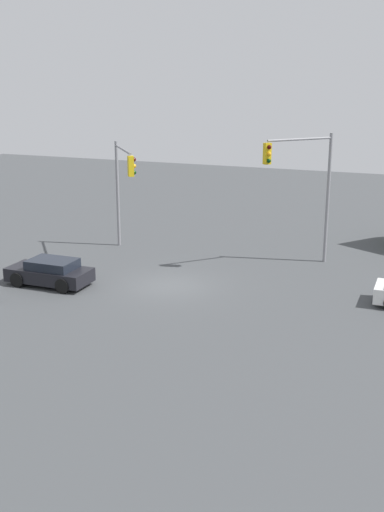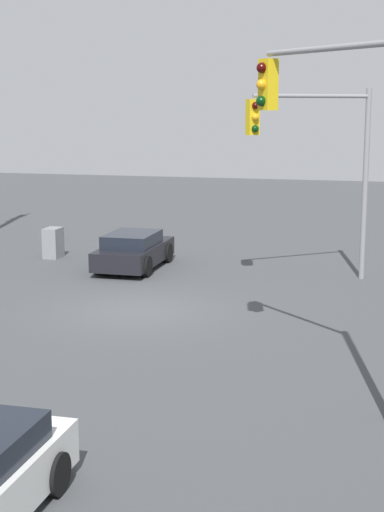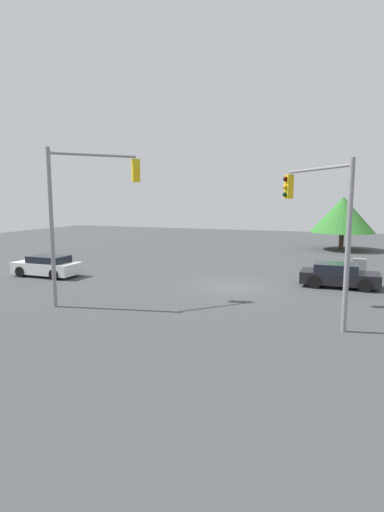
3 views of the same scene
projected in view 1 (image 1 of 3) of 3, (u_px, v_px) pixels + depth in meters
name	position (u px, v px, depth m)	size (l,w,h in m)	color
ground_plane	(170.00, 286.00, 31.00)	(80.00, 80.00, 0.00)	#424447
sedan_dark	(50.00, 272.00, 30.97)	(4.06, 1.92, 1.29)	black
traffic_signal_main	(306.00, 177.00, 33.04)	(2.97, 3.07, 6.93)	gray
traffic_signal_cross	(123.00, 179.00, 35.49)	(2.88, 3.58, 6.16)	gray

